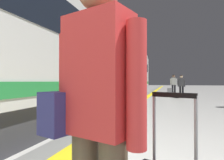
{
  "coord_description": "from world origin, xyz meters",
  "views": [
    {
      "loc": [
        0.38,
        0.32,
        1.12
      ],
      "look_at": [
        -1.34,
        6.1,
        1.17
      ],
      "focal_mm": 30.68,
      "sensor_mm": 36.0,
      "label": 1
    }
  ],
  "objects_px": {
    "duffel_bag_near": "(177,96)",
    "passenger_mid": "(174,83)",
    "suitcase_mid": "(170,91)",
    "traveller_foreground": "(96,106)",
    "high_speed_train": "(65,43)",
    "passenger_near": "(181,84)"
  },
  "relations": [
    {
      "from": "duffel_bag_near",
      "to": "passenger_mid",
      "type": "relative_size",
      "value": 0.26
    },
    {
      "from": "suitcase_mid",
      "to": "passenger_mid",
      "type": "bearing_deg",
      "value": 41.01
    },
    {
      "from": "traveller_foreground",
      "to": "passenger_mid",
      "type": "xyz_separation_m",
      "value": [
        0.75,
        15.6,
        -0.02
      ]
    },
    {
      "from": "high_speed_train",
      "to": "traveller_foreground",
      "type": "bearing_deg",
      "value": -58.18
    },
    {
      "from": "high_speed_train",
      "to": "duffel_bag_near",
      "type": "bearing_deg",
      "value": 61.29
    },
    {
      "from": "duffel_bag_near",
      "to": "suitcase_mid",
      "type": "relative_size",
      "value": 0.74
    },
    {
      "from": "high_speed_train",
      "to": "duffel_bag_near",
      "type": "height_order",
      "value": "high_speed_train"
    },
    {
      "from": "traveller_foreground",
      "to": "high_speed_train",
      "type": "bearing_deg",
      "value": 121.82
    },
    {
      "from": "high_speed_train",
      "to": "passenger_near",
      "type": "height_order",
      "value": "high_speed_train"
    },
    {
      "from": "high_speed_train",
      "to": "traveller_foreground",
      "type": "relative_size",
      "value": 18.64
    },
    {
      "from": "traveller_foreground",
      "to": "suitcase_mid",
      "type": "relative_size",
      "value": 2.92
    },
    {
      "from": "high_speed_train",
      "to": "passenger_near",
      "type": "bearing_deg",
      "value": 60.56
    },
    {
      "from": "passenger_near",
      "to": "suitcase_mid",
      "type": "relative_size",
      "value": 2.68
    },
    {
      "from": "traveller_foreground",
      "to": "passenger_mid",
      "type": "relative_size",
      "value": 1.02
    },
    {
      "from": "duffel_bag_near",
      "to": "passenger_mid",
      "type": "xyz_separation_m",
      "value": [
        -0.13,
        2.84,
        0.83
      ]
    },
    {
      "from": "traveller_foreground",
      "to": "duffel_bag_near",
      "type": "bearing_deg",
      "value": 86.04
    },
    {
      "from": "duffel_bag_near",
      "to": "suitcase_mid",
      "type": "bearing_deg",
      "value": 100.03
    },
    {
      "from": "suitcase_mid",
      "to": "passenger_near",
      "type": "bearing_deg",
      "value": -70.78
    },
    {
      "from": "duffel_bag_near",
      "to": "suitcase_mid",
      "type": "distance_m",
      "value": 2.61
    },
    {
      "from": "high_speed_train",
      "to": "traveller_foreground",
      "type": "xyz_separation_m",
      "value": [
        3.24,
        -5.22,
        -1.51
      ]
    },
    {
      "from": "traveller_foreground",
      "to": "duffel_bag_near",
      "type": "height_order",
      "value": "traveller_foreground"
    },
    {
      "from": "passenger_near",
      "to": "duffel_bag_near",
      "type": "relative_size",
      "value": 3.6
    }
  ]
}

